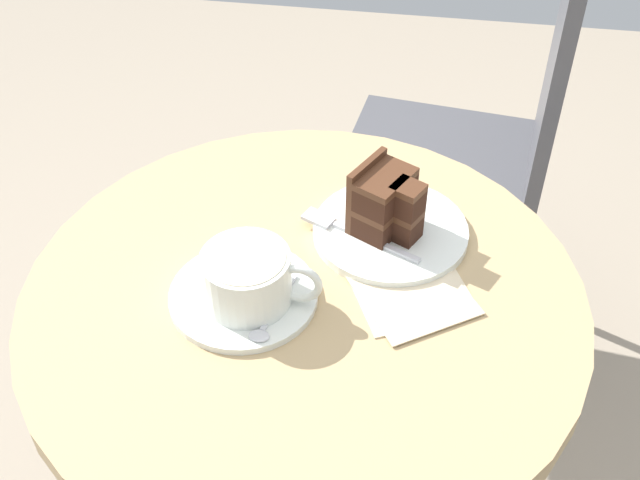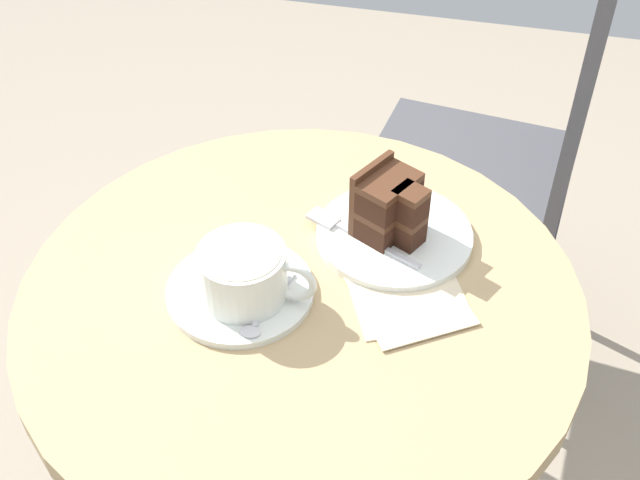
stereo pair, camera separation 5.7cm
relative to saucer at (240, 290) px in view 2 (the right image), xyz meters
The scene contains 9 objects.
cafe_table 0.16m from the saucer, 17.70° to the left, with size 0.65×0.65×0.75m.
saucer is the anchor object (origin of this frame).
coffee_cup 0.04m from the saucer, 36.16° to the right, with size 0.13×0.10×0.06m.
teaspoon 0.05m from the saucer, 41.37° to the right, with size 0.04×0.11×0.00m.
cake_plate 0.20m from the saucer, 40.71° to the left, with size 0.19×0.19×0.01m.
cake_slice 0.20m from the saucer, 42.25° to the left, with size 0.09×0.09×0.09m.
fork 0.16m from the saucer, 47.97° to the left, with size 0.15×0.08×0.00m.
napkin 0.19m from the saucer, 11.97° to the left, with size 0.17×0.18×0.00m.
cafe_chair 0.75m from the saucer, 64.89° to the left, with size 0.42×0.42×0.94m.
Camera 2 is at (0.17, -0.61, 1.41)m, focal length 45.00 mm.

